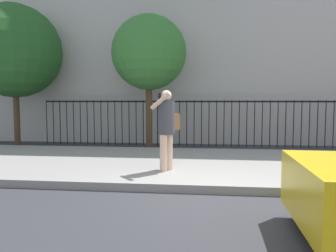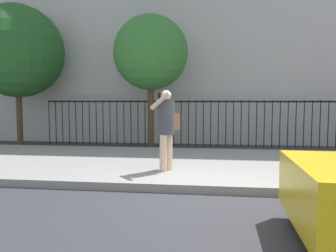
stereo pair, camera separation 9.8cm
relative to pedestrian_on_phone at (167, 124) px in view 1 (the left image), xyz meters
The scene contains 7 objects.
ground_plane 1.90m from the pedestrian_on_phone, 48.72° to the right, with size 60.00×60.00×0.00m, color #333338.
sidewalk 1.78m from the pedestrian_on_phone, 45.68° to the left, with size 28.00×4.40×0.15m, color gray.
building_facade 8.40m from the pedestrian_on_phone, 82.11° to the left, with size 28.00×4.00×10.11m, color #BCB7B2.
iron_fence 4.85m from the pedestrian_on_phone, 77.89° to the left, with size 12.03×0.04×1.60m.
pedestrian_on_phone is the anchor object (origin of this frame).
street_tree_near 7.46m from the pedestrian_on_phone, 144.26° to the left, with size 3.20×3.20×4.88m.
street_tree_mid 4.72m from the pedestrian_on_phone, 104.77° to the left, with size 2.45×2.45×4.38m.
Camera 1 is at (-0.22, -5.58, 1.60)m, focal length 35.52 mm.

